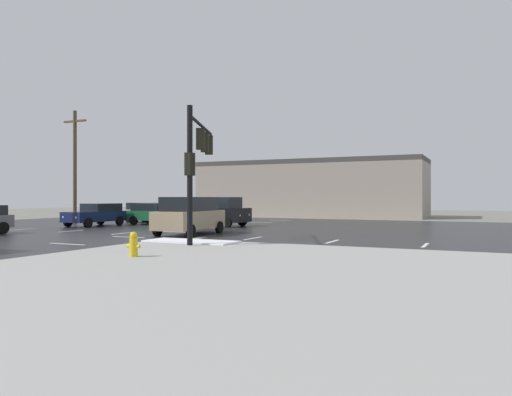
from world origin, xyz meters
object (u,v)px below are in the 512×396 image
object	(u,v)px
suv_tan	(190,215)
suv_black	(215,211)
sedan_navy	(96,214)
fire_hydrant	(134,244)
sedan_green	(156,213)
utility_pole_far	(75,165)
traffic_signal_mast	(198,152)
sedan_silver	(149,212)

from	to	relation	value
suv_tan	suv_black	bearing A→B (deg)	16.16
suv_tan	sedan_navy	distance (m)	11.05
fire_hydrant	suv_black	distance (m)	18.45
sedan_green	sedan_navy	bearing A→B (deg)	-131.30
sedan_green	utility_pole_far	distance (m)	7.69
traffic_signal_mast	utility_pole_far	xyz separation A→B (m)	(-17.18, 9.75, 0.56)
utility_pole_far	sedan_navy	bearing A→B (deg)	-23.91
sedan_green	utility_pole_far	size ratio (longest dim) A/B	0.53
sedan_silver	fire_hydrant	bearing A→B (deg)	-51.04
sedan_navy	utility_pole_far	world-z (taller)	utility_pole_far
suv_tan	sedan_navy	bearing A→B (deg)	65.38
traffic_signal_mast	sedan_green	bearing A→B (deg)	21.41
sedan_silver	sedan_green	size ratio (longest dim) A/B	1.00
utility_pole_far	suv_tan	bearing A→B (deg)	-21.70
sedan_silver	suv_black	xyz separation A→B (m)	(7.46, -2.31, 0.24)
sedan_navy	sedan_green	bearing A→B (deg)	137.26
fire_hydrant	utility_pole_far	xyz separation A→B (m)	(-18.30, 15.39, 4.01)
sedan_green	utility_pole_far	xyz separation A→B (m)	(-6.59, -1.40, 3.70)
suv_tan	utility_pole_far	world-z (taller)	utility_pole_far
utility_pole_far	fire_hydrant	bearing A→B (deg)	-40.07
suv_black	utility_pole_far	distance (m)	12.04
suv_black	traffic_signal_mast	bearing A→B (deg)	-59.49
sedan_green	utility_pole_far	bearing A→B (deg)	-166.17
sedan_silver	sedan_green	distance (m)	3.73
fire_hydrant	suv_tan	distance (m)	10.70
traffic_signal_mast	suv_tan	bearing A→B (deg)	14.83
fire_hydrant	sedan_navy	world-z (taller)	sedan_navy
fire_hydrant	suv_black	xyz separation A→B (m)	(-6.89, 17.10, 0.55)
sedan_silver	suv_black	distance (m)	7.81
sedan_green	utility_pole_far	world-z (taller)	utility_pole_far
sedan_navy	suv_black	bearing A→B (deg)	114.09
sedan_navy	utility_pole_far	xyz separation A→B (m)	(-3.73, 1.65, 3.70)
sedan_navy	utility_pole_far	distance (m)	5.51
traffic_signal_mast	utility_pole_far	bearing A→B (deg)	38.31
suv_tan	suv_black	world-z (taller)	same
traffic_signal_mast	sedan_navy	size ratio (longest dim) A/B	1.21
utility_pole_far	suv_black	bearing A→B (deg)	8.53
suv_black	sedan_green	size ratio (longest dim) A/B	1.08
traffic_signal_mast	utility_pole_far	world-z (taller)	utility_pole_far
sedan_green	sedan_silver	bearing A→B (deg)	137.05
suv_tan	utility_pole_far	distance (m)	15.51
suv_black	sedan_navy	distance (m)	8.38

